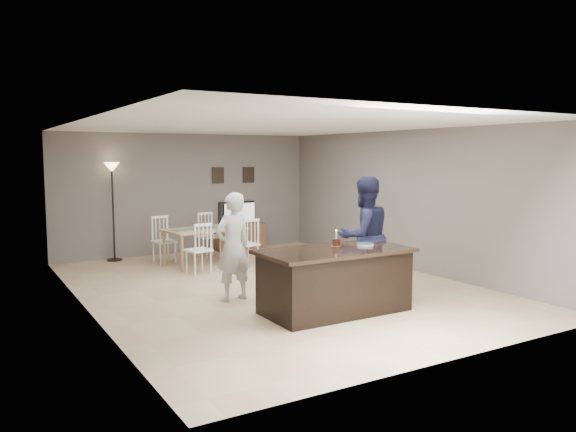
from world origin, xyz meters
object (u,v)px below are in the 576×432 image
plate_stack (365,244)px  floor_lamp (112,185)px  woman (233,247)px  birthday_cake (336,242)px  man (364,236)px  dining_table (204,235)px  television (238,213)px  tv_console (240,237)px  kitchen_island (335,280)px

plate_stack → floor_lamp: (-2.28, 5.56, 0.68)m
woman → birthday_cake: size_ratio=6.92×
man → woman: bearing=-19.0°
dining_table → plate_stack: bearing=-87.7°
floor_lamp → woman: bearing=-79.7°
television → woman: bearing=63.5°
tv_console → floor_lamp: size_ratio=0.58×
woman → birthday_cake: bearing=127.2°
tv_console → dining_table: dining_table is taller
television → plate_stack: size_ratio=3.71×
plate_stack → floor_lamp: floor_lamp is taller
birthday_cake → floor_lamp: bearing=109.4°
television → tv_console: bearing=90.0°
woman → plate_stack: 2.00m
television → floor_lamp: 3.01m
tv_console → plate_stack: size_ratio=4.88×
kitchen_island → plate_stack: bearing=3.3°
tv_console → birthday_cake: (-1.02, -5.35, 0.66)m
woman → floor_lamp: 4.40m
tv_console → woman: (-2.15, -4.24, 0.53)m
kitchen_island → woman: bearing=125.5°
kitchen_island → birthday_cake: 0.58m
birthday_cake → woman: bearing=135.4°
television → plate_stack: bearing=83.5°
kitchen_island → tv_console: kitchen_island is taller
television → birthday_cake: bearing=79.3°
man → plate_stack: bearing=56.4°
floor_lamp → man: bearing=-62.1°
television → dining_table: size_ratio=0.46×
woman → floor_lamp: (-0.77, 4.26, 0.78)m
man → birthday_cake: bearing=26.3°
kitchen_island → birthday_cake: size_ratio=9.01×
woman → television: bearing=-124.7°
floor_lamp → birthday_cake: bearing=-70.6°
tv_console → television: 0.57m
man → floor_lamp: floor_lamp is taller
kitchen_island → floor_lamp: size_ratio=1.04×
kitchen_island → dining_table: size_ratio=1.08×
dining_table → woman: bearing=-112.5°
birthday_cake → plate_stack: birthday_cake is taller
dining_table → television: bearing=36.0°
man → birthday_cake: size_ratio=7.90×
kitchen_island → man: (0.95, 0.55, 0.49)m
plate_stack → kitchen_island: bearing=-176.7°
tv_console → television: (0.00, 0.07, 0.56)m
woman → plate_stack: bearing=131.1°
woman → kitchen_island: bearing=117.3°
kitchen_island → television: 5.78m
kitchen_island → dining_table: 4.21m
plate_stack → birthday_cake: bearing=153.9°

